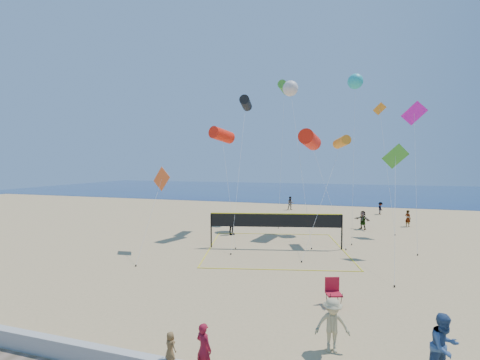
# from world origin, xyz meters

# --- Properties ---
(ground) EXTENTS (120.00, 120.00, 0.00)m
(ground) POSITION_xyz_m (0.00, 0.00, 0.00)
(ground) COLOR tan
(ground) RESTS_ON ground
(ocean) EXTENTS (140.00, 50.00, 0.03)m
(ocean) POSITION_xyz_m (0.00, 62.00, 0.01)
(ocean) COLOR navy
(ocean) RESTS_ON ground
(woman) EXTENTS (0.64, 0.54, 1.50)m
(woman) POSITION_xyz_m (-0.54, -2.40, 0.75)
(woman) COLOR maroon
(woman) RESTS_ON ground
(toddler) EXTENTS (0.45, 0.38, 0.79)m
(toddler) POSITION_xyz_m (-1.32, -2.94, 0.99)
(toddler) COLOR brown
(toddler) RESTS_ON seawall
(bystander_a) EXTENTS (1.14, 1.07, 1.87)m
(bystander_a) POSITION_xyz_m (6.05, -0.67, 0.94)
(bystander_a) COLOR #314D7B
(bystander_a) RESTS_ON ground
(bystander_b) EXTENTS (1.23, 0.85, 1.74)m
(bystander_b) POSITION_xyz_m (3.02, -0.17, 0.87)
(bystander_b) COLOR tan
(bystander_b) RESTS_ON ground
(far_person_0) EXTENTS (1.02, 1.17, 1.89)m
(far_person_0) POSITION_xyz_m (-5.42, 15.02, 0.95)
(far_person_0) COLOR gray
(far_person_0) RESTS_ON ground
(far_person_1) EXTENTS (1.57, 1.39, 1.72)m
(far_person_1) POSITION_xyz_m (5.49, 20.63, 0.86)
(far_person_1) COLOR gray
(far_person_1) RESTS_ON ground
(far_person_2) EXTENTS (0.67, 0.69, 1.60)m
(far_person_2) POSITION_xyz_m (9.76, 23.23, 0.80)
(far_person_2) COLOR gray
(far_person_2) RESTS_ON ground
(far_person_3) EXTENTS (1.01, 0.89, 1.75)m
(far_person_3) POSITION_xyz_m (-2.57, 31.06, 0.88)
(far_person_3) COLOR gray
(far_person_3) RESTS_ON ground
(far_person_4) EXTENTS (0.69, 1.02, 1.46)m
(far_person_4) POSITION_xyz_m (8.22, 30.53, 0.73)
(far_person_4) COLOR gray
(far_person_4) RESTS_ON ground
(camp_chair) EXTENTS (0.76, 0.89, 1.28)m
(camp_chair) POSITION_xyz_m (3.01, 3.41, 0.65)
(camp_chair) COLOR #AC1327
(camp_chair) RESTS_ON ground
(volleyball_net) EXTENTS (11.34, 11.23, 2.54)m
(volleyball_net) POSITION_xyz_m (-1.02, 11.73, 1.75)
(volleyball_net) COLOR black
(volleyball_net) RESTS_ON ground
(kite_0) EXTENTS (3.27, 5.14, 9.11)m
(kite_0) POSITION_xyz_m (-6.09, 14.54, 8.45)
(kite_0) COLOR #F8200C
(kite_0) RESTS_ON ground
(kite_1) EXTENTS (1.98, 9.66, 12.19)m
(kite_1) POSITION_xyz_m (-4.94, 17.80, 11.59)
(kite_1) COLOR black
(kite_1) RESTS_ON ground
(kite_2) EXTENTS (3.06, 6.99, 8.21)m
(kite_2) POSITION_xyz_m (3.44, 14.95, 7.71)
(kite_2) COLOR orange
(kite_2) RESTS_ON ground
(kite_3) EXTENTS (1.68, 4.13, 5.88)m
(kite_3) POSITION_xyz_m (-8.63, 9.01, 4.81)
(kite_3) COLOR #E85924
(kite_3) RESTS_ON ground
(kite_4) EXTENTS (1.80, 6.41, 7.41)m
(kite_4) POSITION_xyz_m (6.76, 12.22, 6.24)
(kite_4) COLOR green
(kite_4) RESTS_ON ground
(kite_5) EXTENTS (2.14, 7.62, 11.41)m
(kite_5) POSITION_xyz_m (9.35, 19.73, 9.95)
(kite_5) COLOR #F317BE
(kite_5) RESTS_ON ground
(kite_6) EXTENTS (3.50, 8.37, 13.82)m
(kite_6) POSITION_xyz_m (-1.15, 19.76, 13.09)
(kite_6) COLOR silver
(kite_6) RESTS_ON ground
(kite_7) EXTENTS (1.61, 6.45, 14.05)m
(kite_7) POSITION_xyz_m (4.59, 19.90, 13.37)
(kite_7) COLOR #26B3B8
(kite_7) RESTS_ON ground
(kite_8) EXTENTS (1.16, 5.46, 14.61)m
(kite_8) POSITION_xyz_m (-2.22, 23.07, 13.99)
(kite_8) COLOR green
(kite_8) RESTS_ON ground
(kite_9) EXTENTS (1.36, 6.69, 12.36)m
(kite_9) POSITION_xyz_m (7.32, 24.62, 10.58)
(kite_9) COLOR orange
(kite_9) RESTS_ON ground
(kite_10) EXTENTS (3.84, 6.09, 8.94)m
(kite_10) POSITION_xyz_m (0.90, 17.15, 8.09)
(kite_10) COLOR #F8200C
(kite_10) RESTS_ON ground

